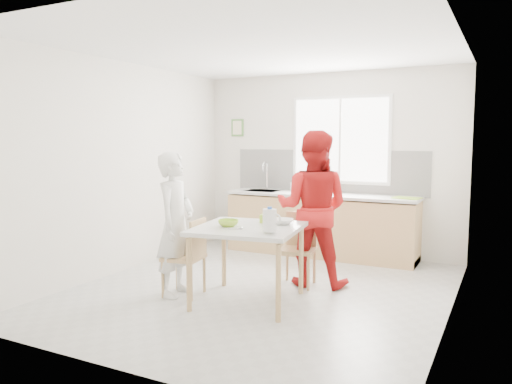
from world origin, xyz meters
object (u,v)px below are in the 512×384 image
bowl_green (228,223)px  milk_jug (270,220)px  chair_left (189,254)px  wine_bottle_b (328,183)px  person_white (176,224)px  chair_far (299,245)px  bowl_white (282,222)px  wine_bottle_a (330,182)px  dining_table (248,234)px  person_red (313,208)px

bowl_green → milk_jug: bearing=-15.1°
chair_left → milk_jug: 1.15m
wine_bottle_b → person_white: bearing=-108.9°
wine_bottle_b → milk_jug: bearing=-83.1°
chair_left → person_white: size_ratio=0.54×
chair_far → bowl_white: 0.68m
milk_jug → wine_bottle_a: 2.80m
milk_jug → wine_bottle_a: wine_bottle_a is taller
dining_table → milk_jug: 0.48m
chair_left → milk_jug: bearing=74.5°
person_red → bowl_green: (-0.56, -1.00, -0.06)m
dining_table → milk_jug: bearing=-32.3°
chair_far → bowl_green: bowl_green is taller
chair_left → wine_bottle_b: size_ratio=2.84×
chair_far → person_red: bearing=16.6°
person_white → wine_bottle_a: 2.82m
bowl_green → bowl_white: (0.45, 0.37, -0.01)m
chair_left → bowl_white: bearing=104.2°
dining_table → bowl_white: 0.41m
person_red → bowl_white: (-0.11, -0.63, -0.07)m
person_white → person_red: (1.20, 1.05, 0.12)m
person_white → wine_bottle_b: 2.71m
dining_table → person_white: person_white is taller
chair_far → person_white: size_ratio=0.54×
chair_left → chair_far: size_ratio=1.00×
person_red → wine_bottle_b: bearing=-86.4°
wine_bottle_a → chair_left: bearing=-104.8°
person_red → wine_bottle_a: size_ratio=5.67×
person_red → milk_jug: (-0.00, -1.15, 0.03)m
bowl_green → person_red: bearing=61.0°
bowl_green → wine_bottle_a: size_ratio=0.68×
dining_table → chair_left: bearing=-171.3°
chair_left → dining_table: bearing=90.0°
dining_table → wine_bottle_a: wine_bottle_a is taller
chair_far → bowl_green: size_ratio=3.92×
chair_left → person_red: (1.04, 1.03, 0.44)m
chair_left → wine_bottle_a: size_ratio=2.66×
chair_far → wine_bottle_b: size_ratio=2.84×
dining_table → bowl_green: (-0.19, -0.08, 0.12)m
bowl_white → milk_jug: (0.10, -0.52, 0.10)m
person_white → bowl_white: 1.17m
person_red → chair_left: bearing=35.9°
chair_far → bowl_white: bearing=-95.1°
chair_left → chair_far: bearing=128.2°
wine_bottle_a → wine_bottle_b: (0.02, -0.13, -0.01)m
person_white → milk_jug: person_white is taller
chair_left → wine_bottle_b: (0.72, 2.52, 0.60)m
chair_far → person_white: bearing=-145.7°
bowl_white → chair_left: bearing=-157.1°
dining_table → wine_bottle_a: size_ratio=3.73×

